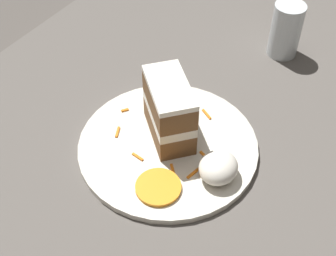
{
  "coord_description": "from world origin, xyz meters",
  "views": [
    {
      "loc": [
        -0.43,
        -0.21,
        0.61
      ],
      "look_at": [
        0.01,
        0.06,
        0.08
      ],
      "focal_mm": 50.0,
      "sensor_mm": 36.0,
      "label": 1
    }
  ],
  "objects_px": {
    "cake_slice": "(169,110)",
    "cream_dollop": "(218,167)",
    "drinking_glass": "(286,33)",
    "orange_garnish": "(158,187)",
    "plate": "(168,146)"
  },
  "relations": [
    {
      "from": "cream_dollop",
      "to": "orange_garnish",
      "type": "distance_m",
      "value": 0.1
    },
    {
      "from": "plate",
      "to": "cake_slice",
      "type": "height_order",
      "value": "cake_slice"
    },
    {
      "from": "cake_slice",
      "to": "drinking_glass",
      "type": "distance_m",
      "value": 0.33
    },
    {
      "from": "cake_slice",
      "to": "cream_dollop",
      "type": "distance_m",
      "value": 0.12
    },
    {
      "from": "orange_garnish",
      "to": "drinking_glass",
      "type": "relative_size",
      "value": 0.64
    },
    {
      "from": "drinking_glass",
      "to": "plate",
      "type": "bearing_deg",
      "value": 170.29
    },
    {
      "from": "cream_dollop",
      "to": "drinking_glass",
      "type": "distance_m",
      "value": 0.36
    },
    {
      "from": "plate",
      "to": "cream_dollop",
      "type": "distance_m",
      "value": 0.1
    },
    {
      "from": "cream_dollop",
      "to": "orange_garnish",
      "type": "xyz_separation_m",
      "value": [
        -0.07,
        0.06,
        -0.02
      ]
    },
    {
      "from": "cream_dollop",
      "to": "drinking_glass",
      "type": "height_order",
      "value": "drinking_glass"
    },
    {
      "from": "plate",
      "to": "orange_garnish",
      "type": "bearing_deg",
      "value": -157.14
    },
    {
      "from": "cake_slice",
      "to": "drinking_glass",
      "type": "height_order",
      "value": "cake_slice"
    },
    {
      "from": "cake_slice",
      "to": "orange_garnish",
      "type": "bearing_deg",
      "value": 66.65
    },
    {
      "from": "cream_dollop",
      "to": "orange_garnish",
      "type": "bearing_deg",
      "value": 136.62
    },
    {
      "from": "orange_garnish",
      "to": "cake_slice",
      "type": "bearing_deg",
      "value": 23.83
    }
  ]
}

